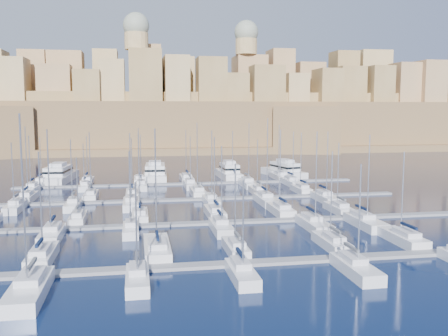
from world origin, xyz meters
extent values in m
plane|color=black|center=(0.00, 0.00, 0.00)|extent=(600.00, 600.00, 0.00)
cube|color=slate|center=(0.00, -34.00, 0.20)|extent=(84.00, 2.00, 0.40)
cube|color=slate|center=(0.00, -12.00, 0.20)|extent=(84.00, 2.00, 0.40)
cube|color=slate|center=(0.00, 10.00, 0.20)|extent=(84.00, 2.00, 0.40)
cube|color=slate|center=(0.00, 32.00, 0.20)|extent=(84.00, 2.00, 0.40)
cube|color=silver|center=(-24.59, -28.36, 0.53)|extent=(2.78, 9.28, 1.66)
cube|color=silver|center=(-24.59, -29.29, 1.71)|extent=(1.95, 4.17, 0.70)
cylinder|color=#9EA0A8|center=(-24.59, -27.90, 7.42)|extent=(0.18, 0.18, 12.11)
cube|color=black|center=(-24.59, -29.75, 2.76)|extent=(0.35, 3.71, 0.35)
cube|color=silver|center=(-10.62, -27.59, 0.57)|extent=(3.24, 10.81, 1.74)
cube|color=silver|center=(-10.62, -28.68, 1.79)|extent=(2.27, 4.87, 0.70)
cylinder|color=#9EA0A8|center=(-10.62, -27.05, 8.78)|extent=(0.18, 0.18, 14.68)
cube|color=black|center=(-10.62, -29.22, 2.84)|extent=(0.35, 4.32, 0.35)
cube|color=silver|center=(-0.55, -28.99, 0.50)|extent=(2.41, 8.02, 1.60)
cube|color=silver|center=(-0.55, -29.79, 1.65)|extent=(1.69, 3.61, 0.70)
cylinder|color=#9EA0A8|center=(-0.55, -28.59, 6.47)|extent=(0.18, 0.18, 10.34)
cube|color=#595B60|center=(-0.55, -30.19, 2.70)|extent=(0.35, 3.21, 0.35)
cube|color=silver|center=(12.68, -28.62, 0.52)|extent=(2.63, 8.75, 1.64)
cube|color=silver|center=(12.68, -29.50, 1.69)|extent=(1.84, 3.94, 0.70)
cylinder|color=#9EA0A8|center=(12.68, -28.19, 7.16)|extent=(0.18, 0.18, 11.64)
cube|color=#595B60|center=(12.68, -29.94, 2.74)|extent=(0.35, 3.50, 0.35)
cube|color=silver|center=(23.35, -28.14, 0.54)|extent=(2.91, 9.72, 1.69)
cube|color=silver|center=(23.35, -29.11, 1.74)|extent=(2.04, 4.37, 0.70)
cylinder|color=#9EA0A8|center=(23.35, -27.66, 7.07)|extent=(0.18, 0.18, 11.36)
cube|color=black|center=(23.35, -29.60, 2.79)|extent=(0.35, 3.89, 0.35)
cube|color=silver|center=(-23.72, -40.47, 0.57)|extent=(3.28, 10.94, 1.75)
cube|color=silver|center=(-23.72, -39.38, 1.80)|extent=(2.30, 4.92, 0.70)
cylinder|color=#9EA0A8|center=(-23.72, -41.02, 9.80)|extent=(0.18, 0.18, 16.70)
cube|color=#595B60|center=(-23.72, -38.83, 2.85)|extent=(0.35, 4.38, 0.35)
cube|color=silver|center=(-13.14, -39.02, 0.50)|extent=(2.41, 8.05, 1.60)
cube|color=silver|center=(-13.14, -38.22, 1.65)|extent=(1.69, 3.62, 0.70)
cylinder|color=#9EA0A8|center=(-13.14, -39.43, 6.21)|extent=(0.18, 0.18, 9.82)
cube|color=#595B60|center=(-13.14, -37.82, 2.70)|extent=(0.35, 3.22, 0.35)
cube|color=silver|center=(-1.87, -39.11, 0.51)|extent=(2.46, 8.21, 1.61)
cube|color=silver|center=(-1.87, -38.29, 1.66)|extent=(1.72, 3.70, 0.70)
cylinder|color=#9EA0A8|center=(-1.87, -39.52, 6.21)|extent=(0.18, 0.18, 9.81)
cube|color=black|center=(-1.87, -37.87, 2.71)|extent=(0.35, 3.29, 0.35)
cube|color=silver|center=(11.14, -39.59, 0.53)|extent=(2.75, 9.18, 1.66)
cube|color=silver|center=(11.14, -38.67, 1.71)|extent=(1.93, 4.13, 0.70)
cylinder|color=#9EA0A8|center=(11.14, -40.05, 6.98)|extent=(0.18, 0.18, 11.24)
cube|color=#595B60|center=(11.14, -38.21, 2.76)|extent=(0.35, 3.67, 0.35)
cube|color=silver|center=(-22.69, -6.93, 0.50)|extent=(2.44, 8.15, 1.61)
cube|color=silver|center=(-22.69, -7.74, 1.66)|extent=(1.71, 3.67, 0.70)
cylinder|color=#9EA0A8|center=(-22.69, -6.52, 6.01)|extent=(0.18, 0.18, 9.41)
cube|color=#595B60|center=(-22.69, -8.15, 2.71)|extent=(0.35, 3.26, 0.35)
cube|color=silver|center=(-12.61, -6.63, 0.52)|extent=(2.62, 8.74, 1.64)
cube|color=silver|center=(-12.61, -7.50, 1.69)|extent=(1.84, 3.93, 0.70)
cylinder|color=#9EA0A8|center=(-12.61, -6.19, 8.04)|extent=(0.18, 0.18, 13.40)
cube|color=black|center=(-12.61, -7.94, 2.74)|extent=(0.35, 3.50, 0.35)
cube|color=silver|center=(0.28, -6.38, 0.53)|extent=(2.77, 9.24, 1.66)
cube|color=silver|center=(0.28, -7.30, 1.71)|extent=(1.94, 4.16, 0.70)
cylinder|color=#9EA0A8|center=(0.28, -5.92, 7.58)|extent=(0.18, 0.18, 12.43)
cube|color=black|center=(0.28, -7.77, 2.76)|extent=(0.35, 3.70, 0.35)
cube|color=silver|center=(12.17, -6.11, 0.54)|extent=(2.94, 9.79, 1.69)
cube|color=silver|center=(12.17, -7.08, 1.74)|extent=(2.06, 4.40, 0.70)
cylinder|color=#9EA0A8|center=(12.17, -5.62, 8.20)|extent=(0.18, 0.18, 13.63)
cube|color=black|center=(12.17, -7.57, 2.79)|extent=(0.35, 3.92, 0.35)
cube|color=silver|center=(22.89, -6.64, 0.52)|extent=(2.62, 8.72, 1.64)
cube|color=silver|center=(22.89, -7.51, 1.69)|extent=(1.83, 3.93, 0.70)
cylinder|color=#9EA0A8|center=(22.89, -6.20, 6.97)|extent=(0.18, 0.18, 11.26)
cube|color=#595B60|center=(22.89, -7.95, 2.74)|extent=(0.35, 3.49, 0.35)
cube|color=silver|center=(-25.16, -17.67, 0.53)|extent=(2.80, 9.33, 1.67)
cube|color=silver|center=(-25.16, -16.73, 1.72)|extent=(1.96, 4.20, 0.70)
cylinder|color=#9EA0A8|center=(-25.16, -18.13, 8.58)|extent=(0.18, 0.18, 14.42)
cube|color=black|center=(-25.16, -16.27, 2.77)|extent=(0.35, 3.73, 0.35)
cube|color=silver|center=(-14.03, -16.82, 0.49)|extent=(2.29, 7.63, 1.58)
cube|color=silver|center=(-14.03, -16.05, 1.63)|extent=(1.60, 3.44, 0.70)
cylinder|color=#9EA0A8|center=(-14.03, -17.20, 6.89)|extent=(0.18, 0.18, 11.22)
cube|color=#595B60|center=(-14.03, -15.67, 2.68)|extent=(0.35, 3.05, 0.35)
cube|color=silver|center=(-0.49, -17.46, 0.52)|extent=(2.68, 8.93, 1.65)
cube|color=silver|center=(-0.49, -16.57, 1.70)|extent=(1.88, 4.02, 0.70)
cylinder|color=#9EA0A8|center=(-0.49, -17.91, 7.26)|extent=(0.18, 0.18, 11.82)
cube|color=black|center=(-0.49, -16.13, 2.75)|extent=(0.35, 3.57, 0.35)
cube|color=silver|center=(14.12, -18.02, 0.55)|extent=(3.01, 10.04, 1.70)
cube|color=silver|center=(14.12, -17.01, 1.75)|extent=(2.11, 4.52, 0.70)
cylinder|color=#9EA0A8|center=(14.12, -18.52, 8.30)|extent=(0.18, 0.18, 13.81)
cube|color=black|center=(14.12, -16.51, 2.80)|extent=(0.35, 4.01, 0.35)
cube|color=silver|center=(22.61, -18.23, 0.56)|extent=(3.14, 10.47, 1.72)
cube|color=silver|center=(22.61, -17.19, 1.77)|extent=(2.20, 4.71, 0.70)
cylinder|color=#9EA0A8|center=(22.61, -18.76, 8.03)|extent=(0.18, 0.18, 13.21)
cube|color=black|center=(22.61, -16.66, 2.82)|extent=(0.35, 4.19, 0.35)
cube|color=silver|center=(-35.10, 15.50, 0.52)|extent=(2.70, 8.99, 1.65)
cube|color=silver|center=(-35.10, 14.60, 1.70)|extent=(1.89, 4.05, 0.70)
cylinder|color=#9EA0A8|center=(-35.10, 15.95, 8.24)|extent=(0.18, 0.18, 13.77)
cube|color=black|center=(-35.10, 14.15, 2.75)|extent=(0.35, 3.60, 0.35)
cube|color=silver|center=(-22.53, 15.33, 0.52)|extent=(2.60, 8.66, 1.63)
cube|color=silver|center=(-22.53, 14.46, 1.68)|extent=(1.82, 3.90, 0.70)
cylinder|color=#9EA0A8|center=(-22.53, 15.76, 7.62)|extent=(0.18, 0.18, 12.57)
cube|color=#595B60|center=(-22.53, 14.03, 2.73)|extent=(0.35, 3.46, 0.35)
cube|color=silver|center=(-14.00, 15.36, 0.52)|extent=(2.62, 8.73, 1.64)
cube|color=silver|center=(-14.00, 14.49, 1.69)|extent=(1.83, 3.93, 0.70)
cylinder|color=#9EA0A8|center=(-14.00, 15.80, 6.94)|extent=(0.18, 0.18, 11.22)
cube|color=black|center=(-14.00, 14.05, 2.74)|extent=(0.35, 3.49, 0.35)
cube|color=silver|center=(-0.01, 15.74, 0.54)|extent=(2.85, 9.49, 1.67)
cube|color=silver|center=(-0.01, 14.80, 1.72)|extent=(1.99, 4.27, 0.70)
cylinder|color=#9EA0A8|center=(-0.01, 16.22, 8.54)|extent=(0.18, 0.18, 14.33)
cube|color=#595B60|center=(-0.01, 14.32, 2.77)|extent=(0.35, 3.80, 0.35)
cube|color=silver|center=(13.24, 15.13, 0.51)|extent=(2.48, 8.25, 1.61)
cube|color=silver|center=(13.24, 14.30, 1.66)|extent=(1.73, 3.71, 0.70)
cylinder|color=#9EA0A8|center=(13.24, 15.54, 6.65)|extent=(0.18, 0.18, 10.68)
cube|color=#595B60|center=(13.24, 13.89, 2.71)|extent=(0.35, 3.30, 0.35)
cube|color=silver|center=(23.33, 15.33, 0.52)|extent=(2.60, 8.67, 1.63)
cube|color=silver|center=(23.33, 14.47, 1.68)|extent=(1.82, 3.90, 0.70)
cylinder|color=#9EA0A8|center=(23.33, 15.77, 7.39)|extent=(0.18, 0.18, 12.11)
cube|color=black|center=(23.33, 14.03, 2.73)|extent=(0.35, 3.47, 0.35)
cube|color=silver|center=(-35.15, 4.62, 0.52)|extent=(2.63, 8.76, 1.64)
cube|color=silver|center=(-35.15, 5.49, 1.69)|extent=(1.84, 3.94, 0.70)
cylinder|color=#9EA0A8|center=(-35.15, 4.18, 6.97)|extent=(0.18, 0.18, 11.27)
cube|color=#595B60|center=(-35.15, 5.93, 2.74)|extent=(0.35, 3.51, 0.35)
cube|color=silver|center=(-24.87, 4.74, 0.51)|extent=(2.56, 8.53, 1.63)
cube|color=silver|center=(-24.87, 5.59, 1.68)|extent=(1.79, 3.84, 0.70)
cylinder|color=#9EA0A8|center=(-24.87, 4.31, 7.22)|extent=(0.18, 0.18, 11.78)
cube|color=#595B60|center=(-24.87, 6.02, 2.73)|extent=(0.35, 3.41, 0.35)
cube|color=silver|center=(-14.14, 4.06, 0.55)|extent=(2.96, 9.88, 1.69)
cube|color=silver|center=(-14.14, 5.05, 1.74)|extent=(2.08, 4.45, 0.70)
cylinder|color=#9EA0A8|center=(-14.14, 3.56, 7.81)|extent=(0.18, 0.18, 12.84)
cube|color=#595B60|center=(-14.14, 5.54, 2.79)|extent=(0.35, 3.95, 0.35)
cube|color=silver|center=(1.37, 4.58, 0.52)|extent=(2.65, 8.84, 1.64)
cube|color=silver|center=(1.37, 5.46, 1.69)|extent=(1.86, 3.98, 0.70)
cylinder|color=#9EA0A8|center=(1.37, 4.14, 7.92)|extent=(0.18, 0.18, 13.15)
cube|color=#595B60|center=(1.37, 5.90, 2.74)|extent=(0.35, 3.54, 0.35)
cube|color=silver|center=(12.19, 3.78, 0.56)|extent=(3.13, 10.45, 1.72)
cube|color=silver|center=(12.19, 4.82, 1.77)|extent=(2.19, 4.70, 0.70)
cylinder|color=#9EA0A8|center=(12.19, 3.25, 9.15)|extent=(0.18, 0.18, 15.45)
cube|color=black|center=(12.19, 5.34, 2.82)|extent=(0.35, 4.18, 0.35)
cube|color=silver|center=(24.65, 3.97, 0.55)|extent=(3.02, 10.07, 1.70)
cube|color=silver|center=(24.65, 4.97, 1.75)|extent=(2.11, 4.53, 0.70)
cylinder|color=#9EA0A8|center=(24.65, 3.46, 7.80)|extent=(0.18, 0.18, 12.79)
cube|color=black|center=(24.65, 5.48, 2.80)|extent=(0.35, 4.03, 0.35)
cube|color=silver|center=(-36.29, 37.18, 0.51)|extent=(2.51, 8.36, 1.62)
cube|color=silver|center=(-36.29, 36.34, 1.67)|extent=(1.75, 3.76, 0.70)
cylinder|color=#9EA0A8|center=(-36.29, 37.60, 6.54)|extent=(0.18, 0.18, 10.44)
cube|color=black|center=(-36.29, 35.92, 2.72)|extent=(0.35, 3.34, 0.35)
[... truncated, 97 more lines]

